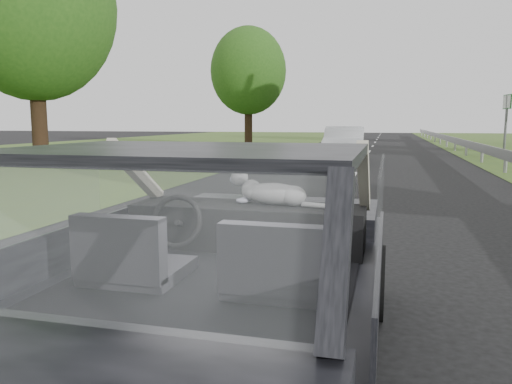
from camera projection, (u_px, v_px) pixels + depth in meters
The scene contains 10 objects.
subject_car at pixel (218, 269), 2.86m from camera, with size 1.80×4.00×1.45m, color black.
dashboard at pixel (248, 226), 3.44m from camera, with size 1.58×0.45×0.30m, color black.
driver_seat at pixel (129, 251), 2.66m from camera, with size 0.50×0.72×0.42m, color #232326.
passenger_seat at pixel (276, 262), 2.46m from camera, with size 0.50×0.72×0.42m, color #232326.
steering_wheel at pixel (176, 221), 3.25m from camera, with size 0.36×0.36×0.04m, color black.
cat at pixel (274, 192), 3.40m from camera, with size 0.58×0.18×0.26m, color #A2A2A2.
other_car at pixel (344, 144), 19.19m from camera, with size 1.66×4.20×1.38m, color silver.
highway_sign at pixel (506, 125), 23.44m from camera, with size 0.11×1.13×2.82m, color #1F712B.
tree_5 at pixel (35, 44), 16.80m from camera, with size 5.49×5.49×8.31m, color #224F15, non-canonical shape.
tree_6 at pixel (248, 88), 32.11m from camera, with size 4.86×4.86×7.36m, color #224F15, non-canonical shape.
Camera 1 is at (0.92, -2.62, 1.57)m, focal length 35.00 mm.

